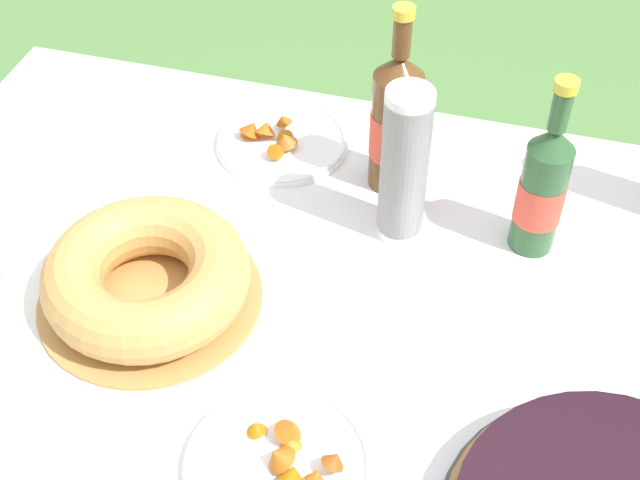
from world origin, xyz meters
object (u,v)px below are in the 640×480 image
Objects in this scene: cider_bottle_amber at (396,122)px; snack_plate_left at (279,464)px; cider_bottle_green at (542,188)px; snack_plate_near at (281,140)px; bundt_cake at (147,278)px; cup_stack at (404,166)px.

cider_bottle_amber reaches higher than snack_plate_left.
cider_bottle_green is 1.31× the size of snack_plate_near.
snack_plate_near reaches higher than snack_plate_left.
cider_bottle_amber is (0.28, 0.35, 0.08)m from bundt_cake.
bundt_cake is at bearing -128.67° from cider_bottle_amber.
snack_plate_near is at bearing 107.22° from snack_plate_left.
snack_plate_near is (-0.24, 0.16, -0.12)m from cup_stack.
cider_bottle_green is 0.48m from snack_plate_near.
snack_plate_near is at bearing 79.11° from bundt_cake.
snack_plate_left is (0.19, -0.61, -0.00)m from snack_plate_near.
snack_plate_left is at bearing -72.78° from snack_plate_near.
snack_plate_near is 0.64m from snack_plate_left.
cider_bottle_amber is at bearing 107.91° from cup_stack.
cider_bottle_green reaches higher than snack_plate_left.
bundt_cake is 1.08× the size of cider_bottle_green.
bundt_cake is 0.35m from snack_plate_left.
cider_bottle_amber is at bearing -11.25° from snack_plate_near.
snack_plate_left is (-0.02, -0.57, -0.11)m from cider_bottle_amber.
cider_bottle_green is at bearing 62.07° from snack_plate_left.
bundt_cake is at bearing -152.90° from cider_bottle_green.
snack_plate_left is at bearing -117.93° from cider_bottle_green.
cup_stack is 0.88× the size of cider_bottle_green.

